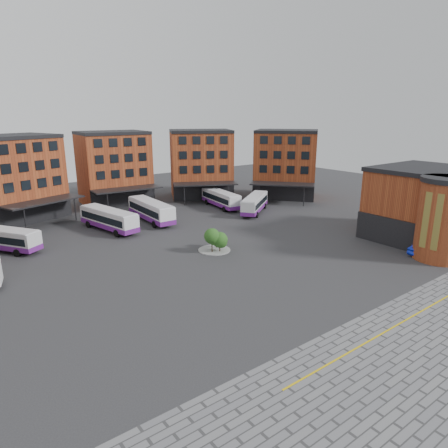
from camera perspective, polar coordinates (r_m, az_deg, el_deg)
ground at (r=44.94m, az=5.56°, el=-8.35°), size 160.00×160.00×0.00m
yellow_line at (r=38.61m, az=22.49°, el=-13.77°), size 26.00×0.15×0.02m
main_building at (r=72.93m, az=-18.13°, el=6.22°), size 94.14×42.48×14.60m
east_building at (r=64.15m, az=26.95°, el=2.31°), size 17.40×15.40×10.60m
tree_island at (r=53.75m, az=-1.10°, el=-2.22°), size 4.40×4.40×3.40m
bus_b at (r=61.93m, az=-29.07°, el=-1.84°), size 8.36×10.75×3.16m
bus_c at (r=66.06m, az=-16.15°, el=0.69°), size 5.33×12.54×3.44m
bus_d at (r=69.90m, az=-10.39°, el=1.92°), size 3.46×12.72×3.56m
bus_e at (r=79.12m, az=-0.48°, el=3.65°), size 4.11×11.73×3.24m
bus_f at (r=75.23m, az=4.41°, el=2.96°), size 10.77×8.80×3.21m
blue_car at (r=59.05m, az=26.70°, el=-3.25°), size 4.98×2.32×1.58m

